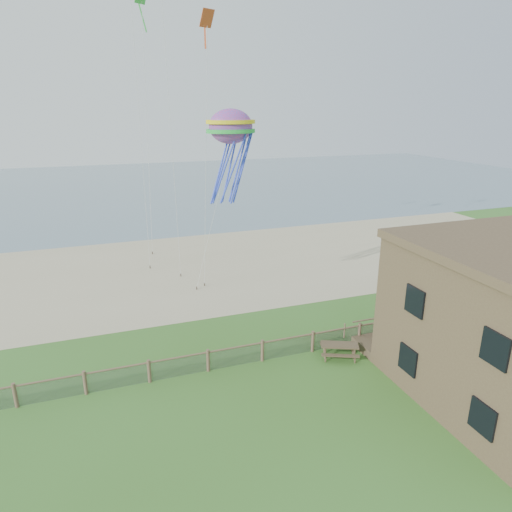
% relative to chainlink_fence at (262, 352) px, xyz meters
% --- Properties ---
extents(ground, '(160.00, 160.00, 0.00)m').
position_rel_chainlink_fence_xyz_m(ground, '(0.00, -6.00, -0.55)').
color(ground, '#386021').
rests_on(ground, ground).
extents(sand_beach, '(72.00, 20.00, 0.02)m').
position_rel_chainlink_fence_xyz_m(sand_beach, '(0.00, 16.00, -0.55)').
color(sand_beach, tan).
rests_on(sand_beach, ground).
extents(ocean, '(160.00, 68.00, 0.02)m').
position_rel_chainlink_fence_xyz_m(ocean, '(0.00, 60.00, -0.55)').
color(ocean, slate).
rests_on(ocean, ground).
extents(chainlink_fence, '(36.20, 0.20, 1.25)m').
position_rel_chainlink_fence_xyz_m(chainlink_fence, '(0.00, 0.00, 0.00)').
color(chainlink_fence, brown).
rests_on(chainlink_fence, ground).
extents(motel_deck, '(15.00, 2.00, 0.50)m').
position_rel_chainlink_fence_xyz_m(motel_deck, '(13.00, -1.00, -0.30)').
color(motel_deck, brown).
rests_on(motel_deck, ground).
extents(picnic_table, '(2.47, 2.22, 0.85)m').
position_rel_chainlink_fence_xyz_m(picnic_table, '(4.14, -1.00, -0.12)').
color(picnic_table, brown).
rests_on(picnic_table, ground).
extents(octopus_kite, '(3.29, 2.43, 6.50)m').
position_rel_chainlink_fence_xyz_m(octopus_kite, '(0.83, 8.12, 9.71)').
color(octopus_kite, '#F9275B').
extents(kite_red, '(1.48, 1.66, 1.87)m').
position_rel_chainlink_fence_xyz_m(kite_red, '(-0.61, 7.63, 16.97)').
color(kite_red, '#C44B22').
extents(kite_green, '(1.93, 2.05, 2.54)m').
position_rel_chainlink_fence_xyz_m(kite_green, '(-3.04, 17.03, 19.50)').
color(kite_green, green).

